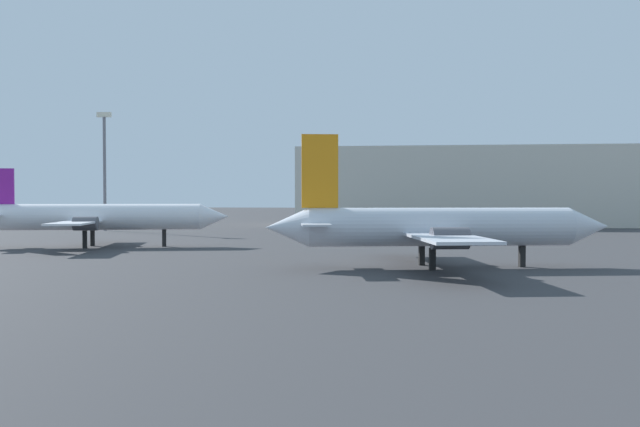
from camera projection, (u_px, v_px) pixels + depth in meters
The scene contains 4 objects.
airplane_on_taxiway at pixel (436, 227), 50.31m from camera, with size 27.92×23.70×10.59m.
airplane_distant at pixel (97, 217), 70.59m from camera, with size 28.78×20.37×8.78m.
light_mast_left at pixel (105, 164), 104.05m from camera, with size 2.40×0.50×19.56m.
terminal_building at pixel (460, 187), 124.45m from camera, with size 63.28×19.06×15.06m, color beige.
Camera 1 is at (0.19, -8.75, 5.73)m, focal length 35.39 mm.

